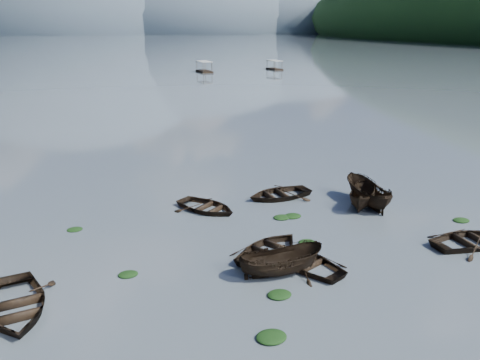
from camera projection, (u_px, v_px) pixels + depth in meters
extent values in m
plane|color=#49535B|center=(315.00, 314.00, 19.22)|extent=(2400.00, 2400.00, 0.00)
ellipsoid|color=#475666|center=(78.00, 33.00, 830.07)|extent=(520.00, 520.00, 340.00)
ellipsoid|color=#475666|center=(190.00, 32.00, 879.25)|extent=(520.00, 520.00, 260.00)
ellipsoid|color=#475666|center=(280.00, 32.00, 923.52)|extent=(520.00, 520.00, 220.00)
imported|color=black|center=(16.00, 311.00, 19.44)|extent=(4.51, 5.60, 1.03)
imported|color=black|center=(270.00, 254.00, 24.29)|extent=(5.38, 5.10, 0.91)
imported|color=black|center=(280.00, 274.00, 22.31)|extent=(4.22, 1.70, 1.61)
imported|color=black|center=(307.00, 267.00, 23.03)|extent=(4.36, 4.87, 0.83)
imported|color=black|center=(469.00, 245.00, 25.31)|extent=(4.69, 3.51, 0.92)
imported|color=black|center=(362.00, 206.00, 30.77)|extent=(3.64, 4.16, 1.57)
imported|color=black|center=(206.00, 210.00, 30.08)|extent=(5.04, 5.22, 0.88)
imported|color=black|center=(279.00, 197.00, 32.34)|extent=(5.08, 4.02, 0.95)
imported|color=black|center=(366.00, 205.00, 31.00)|extent=(1.78, 4.70, 1.82)
ellipsoid|color=black|center=(271.00, 339.00, 17.72)|extent=(1.20, 0.98, 0.26)
ellipsoid|color=black|center=(128.00, 275.00, 22.23)|extent=(0.95, 0.76, 0.21)
ellipsoid|color=black|center=(279.00, 296.00, 20.53)|extent=(1.09, 0.87, 0.24)
ellipsoid|color=black|center=(307.00, 243.00, 25.51)|extent=(0.95, 0.80, 0.21)
ellipsoid|color=black|center=(461.00, 221.00, 28.42)|extent=(1.03, 0.81, 0.21)
ellipsoid|color=black|center=(75.00, 230.00, 27.16)|extent=(0.90, 0.73, 0.19)
ellipsoid|color=black|center=(282.00, 218.00, 28.84)|extent=(1.05, 0.88, 0.22)
ellipsoid|color=black|center=(292.00, 217.00, 29.03)|extent=(1.09, 0.87, 0.24)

